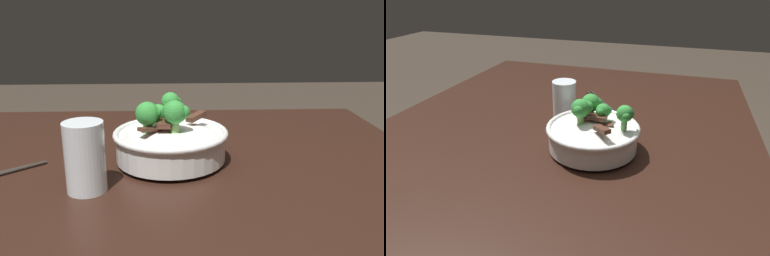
# 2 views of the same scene
# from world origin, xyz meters

# --- Properties ---
(dining_table) EXTENTS (1.29, 1.08, 0.77)m
(dining_table) POSITION_xyz_m (0.00, 0.00, 0.67)
(dining_table) COLOR black
(dining_table) RESTS_ON ground
(rice_bowl) EXTENTS (0.23, 0.23, 0.14)m
(rice_bowl) POSITION_xyz_m (0.10, 0.12, 0.82)
(rice_bowl) COLOR white
(rice_bowl) RESTS_ON dining_table
(drinking_glass) EXTENTS (0.07, 0.07, 0.12)m
(drinking_glass) POSITION_xyz_m (-0.04, -0.01, 0.82)
(drinking_glass) COLOR white
(drinking_glass) RESTS_ON dining_table
(chopsticks_pair) EXTENTS (0.17, 0.14, 0.01)m
(chopsticks_pair) POSITION_xyz_m (-0.24, 0.05, 0.77)
(chopsticks_pair) COLOR #28231E
(chopsticks_pair) RESTS_ON dining_table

